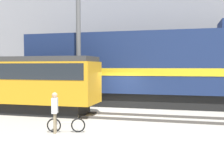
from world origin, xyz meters
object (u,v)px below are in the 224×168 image
at_px(person, 55,108).
at_px(bicycle, 66,125).
at_px(utility_pole_right, 79,47).
at_px(freight_locomotive, 141,68).
at_px(streetcar, 9,81).

bearing_deg(person, bicycle, 33.37).
height_order(bicycle, utility_pole_right, utility_pole_right).
relative_size(freight_locomotive, utility_pole_right, 2.03).
relative_size(streetcar, person, 6.36).
bearing_deg(utility_pole_right, freight_locomotive, 32.42).
relative_size(freight_locomotive, person, 9.52).
distance_m(bicycle, person, 0.89).
bearing_deg(utility_pole_right, bicycle, -73.34).
relative_size(person, utility_pole_right, 0.21).
height_order(freight_locomotive, person, freight_locomotive).
bearing_deg(streetcar, freight_locomotive, 33.07).
bearing_deg(streetcar, utility_pole_right, 33.74).
xyz_separation_m(freight_locomotive, utility_pole_right, (-3.80, -2.42, 1.37)).
xyz_separation_m(streetcar, bicycle, (5.54, -4.02, -1.64)).
xyz_separation_m(streetcar, person, (5.15, -4.28, -0.88)).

